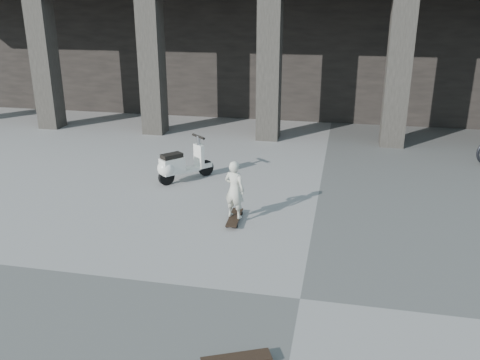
% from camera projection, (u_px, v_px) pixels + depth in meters
% --- Properties ---
extents(ground, '(90.00, 90.00, 0.00)m').
position_uv_depth(ground, '(300.00, 299.00, 7.11)').
color(ground, '#4F4F4D').
rests_on(ground, ground).
extents(colonnade, '(28.00, 8.82, 6.00)m').
position_uv_depth(colonnade, '(339.00, 26.00, 18.78)').
color(colonnade, black).
rests_on(colonnade, ground).
extents(longboard, '(0.25, 0.89, 0.09)m').
position_uv_depth(longboard, '(235.00, 218.00, 9.58)').
color(longboard, black).
rests_on(longboard, ground).
extents(skateboard_spare, '(0.82, 0.51, 0.10)m').
position_uv_depth(skateboard_spare, '(236.00, 359.00, 5.80)').
color(skateboard_spare, black).
rests_on(skateboard_spare, ground).
extents(child, '(0.46, 0.37, 1.10)m').
position_uv_depth(child, '(234.00, 189.00, 9.39)').
color(child, beige).
rests_on(child, longboard).
extents(scooter, '(1.05, 1.18, 1.01)m').
position_uv_depth(scooter, '(177.00, 166.00, 11.50)').
color(scooter, black).
rests_on(scooter, ground).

